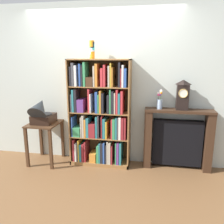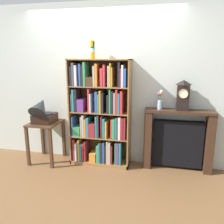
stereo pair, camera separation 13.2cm
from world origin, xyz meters
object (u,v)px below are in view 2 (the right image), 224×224
(mantel_clock, at_px, (183,95))
(flower_vase, at_px, (160,102))
(cup_stack, at_px, (92,50))
(fireplace_mantel, at_px, (178,140))
(gramophone, at_px, (42,111))
(side_table_left, at_px, (46,132))
(bookshelf, at_px, (100,118))

(mantel_clock, height_order, flower_vase, mantel_clock)
(cup_stack, height_order, fireplace_mantel, cup_stack)
(mantel_clock, xyz_separation_m, flower_vase, (-0.33, 0.00, -0.11))
(gramophone, xyz_separation_m, mantel_clock, (2.20, 0.22, 0.31))
(side_table_left, xyz_separation_m, gramophone, (-0.00, -0.07, 0.38))
(gramophone, relative_size, fireplace_mantel, 0.48)
(side_table_left, height_order, mantel_clock, mantel_clock)
(bookshelf, bearing_deg, side_table_left, -174.31)
(mantel_clock, bearing_deg, gramophone, -174.32)
(gramophone, height_order, mantel_clock, mantel_clock)
(gramophone, bearing_deg, fireplace_mantel, 6.31)
(bookshelf, xyz_separation_m, side_table_left, (-0.93, -0.09, -0.28))
(side_table_left, bearing_deg, cup_stack, 8.80)
(cup_stack, xyz_separation_m, side_table_left, (-0.82, -0.13, -1.35))
(bookshelf, xyz_separation_m, mantel_clock, (1.27, 0.06, 0.40))
(cup_stack, bearing_deg, mantel_clock, 1.12)
(bookshelf, distance_m, flower_vase, 0.98)
(side_table_left, relative_size, fireplace_mantel, 0.66)
(gramophone, distance_m, flower_vase, 1.89)
(gramophone, distance_m, mantel_clock, 2.24)
(bookshelf, height_order, mantel_clock, bookshelf)
(mantel_clock, bearing_deg, fireplace_mantel, 142.13)
(bookshelf, distance_m, side_table_left, 0.98)
(cup_stack, height_order, flower_vase, cup_stack)
(cup_stack, bearing_deg, gramophone, -166.74)
(bookshelf, xyz_separation_m, fireplace_mantel, (1.24, 0.08, -0.32))
(side_table_left, bearing_deg, flower_vase, 4.72)
(gramophone, relative_size, mantel_clock, 1.09)
(flower_vase, bearing_deg, mantel_clock, -0.19)
(side_table_left, relative_size, gramophone, 1.39)
(flower_vase, bearing_deg, fireplace_mantel, 3.80)
(bookshelf, xyz_separation_m, cup_stack, (-0.12, 0.03, 1.06))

